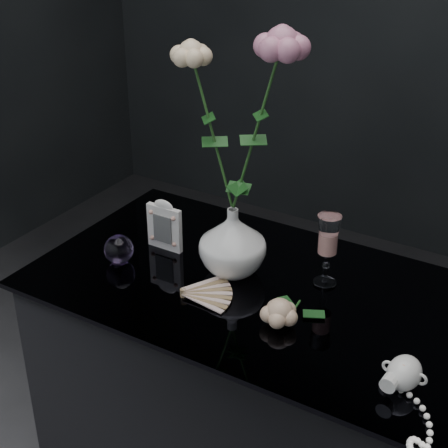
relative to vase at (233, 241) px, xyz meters
The scene contains 9 objects.
table 0.47m from the vase, 11.58° to the right, with size 1.05×0.58×0.76m.
vase is the anchor object (origin of this frame).
wine_glass 0.21m from the vase, 17.34° to the left, with size 0.05×0.05×0.17m, color white, non-canonical shape.
picture_frame 0.19m from the vase, behind, with size 0.10×0.07×0.13m, color white, non-canonical shape.
paperweight 0.27m from the vase, 157.89° to the right, with size 0.07×0.07×0.07m, color #A57BC8, non-canonical shape.
paper_fan 0.16m from the vase, 105.29° to the right, with size 0.21×0.17×0.02m, color beige, non-canonical shape.
loose_rose 0.23m from the vase, 34.04° to the right, with size 0.13×0.17×0.06m, color #E0B590, non-canonical shape.
pearl_jar 0.49m from the vase, 20.89° to the right, with size 0.21×0.22×0.06m, color white, non-canonical shape.
roses 0.30m from the vase, 47.61° to the left, with size 0.27×0.12×0.45m.
Camera 1 is at (0.57, -1.08, 1.59)m, focal length 55.00 mm.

